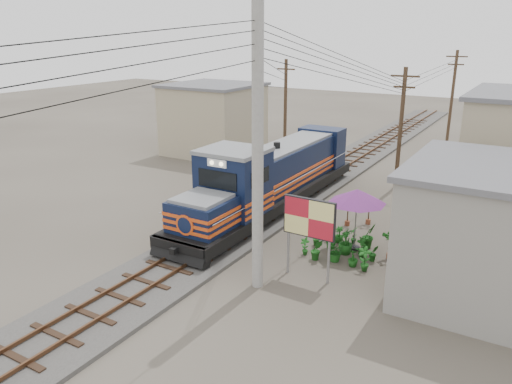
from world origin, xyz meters
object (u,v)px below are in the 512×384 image
Objects in this scene: locomotive at (271,179)px; market_umbrella at (357,196)px; billboard at (309,220)px; vendor at (412,230)px.

market_umbrella is (5.42, -2.45, 0.69)m from locomotive.
billboard is 1.02× the size of market_umbrella.
locomotive is 4.86× the size of billboard.
vendor is at bearing 59.96° from billboard.
billboard is at bearing -100.06° from market_umbrella.
locomotive reaches higher than vendor.
billboard reaches higher than vendor.
billboard is (4.81, -5.87, 0.65)m from locomotive.
market_umbrella reaches higher than vendor.
billboard is 5.42m from vendor.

